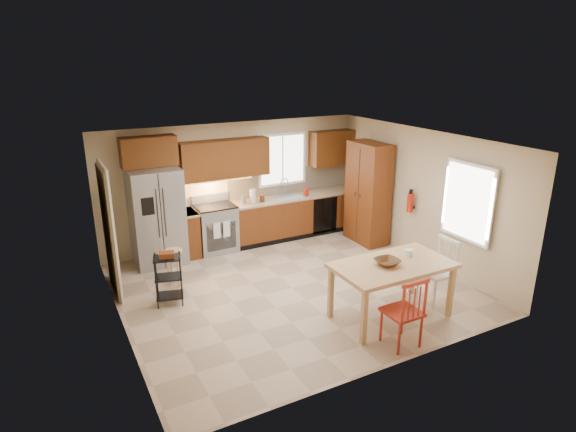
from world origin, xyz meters
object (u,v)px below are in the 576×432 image
(chair_red, at_px, (402,311))
(chair_white, at_px, (437,271))
(pantry, at_px, (368,193))
(dining_table, at_px, (391,291))
(refrigerator, at_px, (157,217))
(soap_bottle, at_px, (306,191))
(table_jar, at_px, (408,254))
(range_stove, at_px, (216,229))
(utility_cart, at_px, (169,280))
(fire_extinguisher, at_px, (410,203))
(bar_stool, at_px, (175,267))
(table_bowl, at_px, (387,265))

(chair_red, height_order, chair_white, same)
(pantry, relative_size, dining_table, 1.20)
(refrigerator, xyz_separation_m, soap_bottle, (3.18, -0.02, 0.09))
(table_jar, bearing_deg, pantry, 65.45)
(chair_white, bearing_deg, range_stove, 32.97)
(range_stove, xyz_separation_m, chair_white, (2.36, -3.64, 0.05))
(chair_red, distance_m, utility_cart, 3.59)
(pantry, distance_m, chair_white, 2.78)
(chair_red, bearing_deg, soap_bottle, 77.21)
(utility_cart, bearing_deg, pantry, 24.85)
(chair_white, height_order, table_jar, chair_white)
(utility_cart, bearing_deg, chair_white, -11.69)
(chair_red, bearing_deg, range_stove, 103.75)
(refrigerator, distance_m, chair_white, 5.03)
(fire_extinguisher, relative_size, dining_table, 0.21)
(dining_table, bearing_deg, bar_stool, 135.01)
(bar_stool, bearing_deg, range_stove, 56.16)
(refrigerator, height_order, fire_extinguisher, refrigerator)
(dining_table, height_order, chair_white, chair_white)
(chair_red, xyz_separation_m, table_jar, (0.73, 0.76, 0.38))
(soap_bottle, relative_size, table_bowl, 0.54)
(chair_white, relative_size, utility_cart, 1.24)
(dining_table, distance_m, chair_red, 0.74)
(utility_cart, bearing_deg, chair_red, -31.41)
(range_stove, height_order, pantry, pantry)
(pantry, bearing_deg, dining_table, -120.11)
(soap_bottle, relative_size, pantry, 0.09)
(chair_red, distance_m, table_jar, 1.12)
(pantry, relative_size, bar_stool, 3.30)
(table_bowl, bearing_deg, refrigerator, 123.98)
(fire_extinguisher, relative_size, utility_cart, 0.43)
(fire_extinguisher, xyz_separation_m, table_bowl, (-1.88, -1.66, -0.24))
(refrigerator, xyz_separation_m, range_stove, (1.15, 0.06, -0.45))
(fire_extinguisher, bearing_deg, pantry, 100.78)
(range_stove, distance_m, utility_cart, 2.24)
(refrigerator, distance_m, fire_extinguisher, 4.76)
(dining_table, relative_size, chair_white, 1.70)
(dining_table, xyz_separation_m, utility_cart, (-2.82, 1.95, -0.01))
(range_stove, bearing_deg, bar_stool, -135.82)
(soap_bottle, distance_m, utility_cart, 3.86)
(dining_table, relative_size, bar_stool, 2.76)
(soap_bottle, height_order, chair_red, soap_bottle)
(range_stove, relative_size, dining_table, 0.53)
(pantry, distance_m, fire_extinguisher, 1.07)
(bar_stool, bearing_deg, refrigerator, 101.61)
(chair_red, distance_m, table_bowl, 0.78)
(range_stove, relative_size, utility_cart, 1.11)
(refrigerator, relative_size, table_jar, 10.84)
(range_stove, height_order, bar_stool, range_stove)
(soap_bottle, bearing_deg, range_stove, 177.60)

